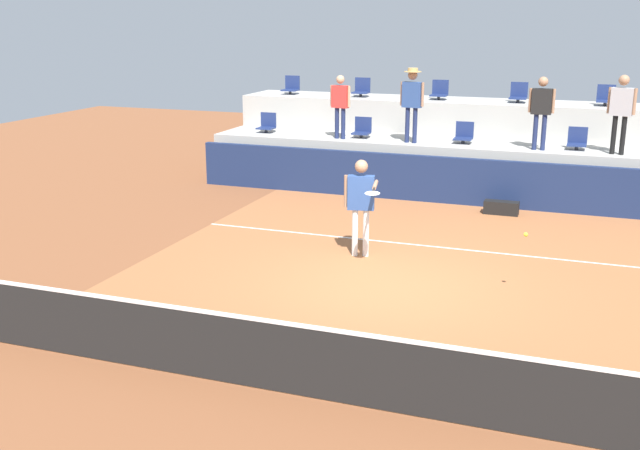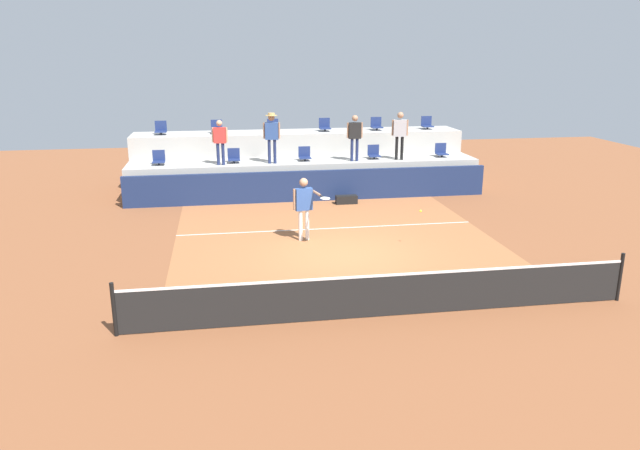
# 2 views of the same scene
# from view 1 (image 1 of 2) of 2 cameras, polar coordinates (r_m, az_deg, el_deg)

# --- Properties ---
(ground_plane) EXTENTS (40.00, 40.00, 0.00)m
(ground_plane) POSITION_cam_1_polar(r_m,az_deg,el_deg) (12.57, 4.98, -4.54)
(ground_plane) COLOR brown
(court_inner_paint) EXTENTS (9.00, 10.00, 0.01)m
(court_inner_paint) POSITION_cam_1_polar(r_m,az_deg,el_deg) (13.49, 6.10, -3.16)
(court_inner_paint) COLOR #A36038
(court_inner_paint) RESTS_ON ground_plane
(court_service_line) EXTENTS (9.00, 0.06, 0.00)m
(court_service_line) POSITION_cam_1_polar(r_m,az_deg,el_deg) (14.79, 7.43, -1.50)
(court_service_line) COLOR silver
(court_service_line) RESTS_ON ground_plane
(tennis_net) EXTENTS (10.48, 0.08, 1.07)m
(tennis_net) POSITION_cam_1_polar(r_m,az_deg,el_deg) (8.87, -1.86, -9.85)
(tennis_net) COLOR black
(tennis_net) RESTS_ON ground_plane
(sponsor_backboard) EXTENTS (13.00, 0.16, 1.10)m
(sponsor_backboard) POSITION_cam_1_polar(r_m,az_deg,el_deg) (18.08, 10.04, 3.29)
(sponsor_backboard) COLOR navy
(sponsor_backboard) RESTS_ON ground_plane
(seating_tier_lower) EXTENTS (13.00, 1.80, 1.25)m
(seating_tier_lower) POSITION_cam_1_polar(r_m,az_deg,el_deg) (19.32, 10.75, 4.26)
(seating_tier_lower) COLOR #ADAAA3
(seating_tier_lower) RESTS_ON ground_plane
(seating_tier_upper) EXTENTS (13.00, 1.80, 2.10)m
(seating_tier_upper) POSITION_cam_1_polar(r_m,az_deg,el_deg) (21.00, 11.64, 6.28)
(seating_tier_upper) COLOR #ADAAA3
(seating_tier_upper) RESTS_ON ground_plane
(stadium_chair_lower_far_left) EXTENTS (0.44, 0.40, 0.52)m
(stadium_chair_lower_far_left) POSITION_cam_1_polar(r_m,az_deg,el_deg) (20.63, -3.99, 7.56)
(stadium_chair_lower_far_left) COLOR #2D2D33
(stadium_chair_lower_far_left) RESTS_ON seating_tier_lower
(stadium_chair_lower_left) EXTENTS (0.44, 0.40, 0.52)m
(stadium_chair_lower_left) POSITION_cam_1_polar(r_m,az_deg,el_deg) (19.71, 3.18, 7.20)
(stadium_chair_lower_left) COLOR #2D2D33
(stadium_chair_lower_left) RESTS_ON seating_tier_lower
(stadium_chair_lower_center) EXTENTS (0.44, 0.40, 0.52)m
(stadium_chair_lower_center) POSITION_cam_1_polar(r_m,az_deg,el_deg) (19.12, 10.76, 6.70)
(stadium_chair_lower_center) COLOR #2D2D33
(stadium_chair_lower_center) RESTS_ON seating_tier_lower
(stadium_chair_lower_right) EXTENTS (0.44, 0.40, 0.52)m
(stadium_chair_lower_right) POSITION_cam_1_polar(r_m,az_deg,el_deg) (18.88, 18.75, 6.04)
(stadium_chair_lower_right) COLOR #2D2D33
(stadium_chair_lower_right) RESTS_ON seating_tier_lower
(stadium_chair_upper_far_left) EXTENTS (0.44, 0.40, 0.52)m
(stadium_chair_upper_far_left) POSITION_cam_1_polar(r_m,az_deg,el_deg) (22.19, -2.17, 10.35)
(stadium_chair_upper_far_left) COLOR #2D2D33
(stadium_chair_upper_far_left) RESTS_ON seating_tier_upper
(stadium_chair_upper_left) EXTENTS (0.44, 0.40, 0.52)m
(stadium_chair_upper_left) POSITION_cam_1_polar(r_m,az_deg,el_deg) (21.48, 3.14, 10.17)
(stadium_chair_upper_left) COLOR #2D2D33
(stadium_chair_upper_left) RESTS_ON seating_tier_upper
(stadium_chair_upper_mid_left) EXTENTS (0.44, 0.40, 0.52)m
(stadium_chair_upper_mid_left) POSITION_cam_1_polar(r_m,az_deg,el_deg) (20.95, 8.97, 9.87)
(stadium_chair_upper_mid_left) COLOR #2D2D33
(stadium_chair_upper_mid_left) RESTS_ON seating_tier_upper
(stadium_chair_upper_mid_right) EXTENTS (0.44, 0.40, 0.52)m
(stadium_chair_upper_mid_right) POSITION_cam_1_polar(r_m,az_deg,el_deg) (20.65, 14.69, 9.49)
(stadium_chair_upper_mid_right) COLOR #2D2D33
(stadium_chair_upper_mid_right) RESTS_ON seating_tier_upper
(stadium_chair_upper_right) EXTENTS (0.44, 0.40, 0.52)m
(stadium_chair_upper_right) POSITION_cam_1_polar(r_m,az_deg,el_deg) (20.56, 20.67, 8.98)
(stadium_chair_upper_right) COLOR #2D2D33
(stadium_chair_upper_right) RESTS_ON seating_tier_upper
(tennis_player) EXTENTS (0.93, 1.19, 1.80)m
(tennis_player) POSITION_cam_1_polar(r_m,az_deg,el_deg) (13.73, 3.11, 2.06)
(tennis_player) COLOR white
(tennis_player) RESTS_ON ground_plane
(spectator_in_white) EXTENTS (0.57, 0.25, 1.60)m
(spectator_in_white) POSITION_cam_1_polar(r_m,az_deg,el_deg) (19.39, 1.53, 9.29)
(spectator_in_white) COLOR navy
(spectator_in_white) RESTS_ON seating_tier_lower
(spectator_with_hat) EXTENTS (0.61, 0.48, 1.82)m
(spectator_with_hat) POSITION_cam_1_polar(r_m,az_deg,el_deg) (18.87, 6.93, 9.55)
(spectator_with_hat) COLOR navy
(spectator_with_hat) RESTS_ON seating_tier_lower
(spectator_in_grey) EXTENTS (0.59, 0.23, 1.69)m
(spectator_in_grey) POSITION_cam_1_polar(r_m,az_deg,el_deg) (18.43, 16.29, 8.57)
(spectator_in_grey) COLOR navy
(spectator_in_grey) RESTS_ON seating_tier_lower
(spectator_leaning_on_rail) EXTENTS (0.61, 0.28, 1.78)m
(spectator_leaning_on_rail) POSITION_cam_1_polar(r_m,az_deg,el_deg) (18.39, 21.70, 8.28)
(spectator_leaning_on_rail) COLOR black
(spectator_leaning_on_rail) RESTS_ON seating_tier_lower
(tennis_ball) EXTENTS (0.07, 0.07, 0.07)m
(tennis_ball) POSITION_cam_1_polar(r_m,az_deg,el_deg) (12.12, 15.20, -0.69)
(tennis_ball) COLOR #CCE033
(equipment_bag) EXTENTS (0.76, 0.28, 0.30)m
(equipment_bag) POSITION_cam_1_polar(r_m,az_deg,el_deg) (17.40, 13.46, 1.27)
(equipment_bag) COLOR black
(equipment_bag) RESTS_ON ground_plane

